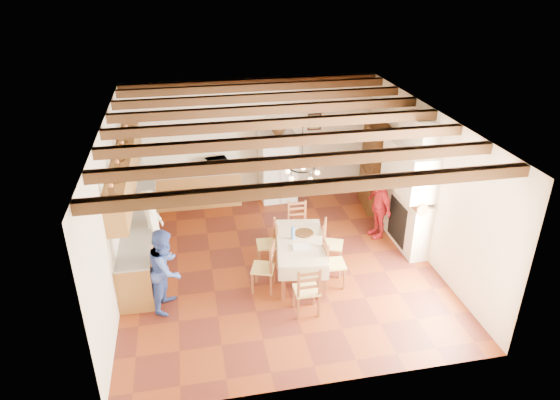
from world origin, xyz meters
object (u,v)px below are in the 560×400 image
(chair_right_far, at_px, (332,244))
(microwave, at_px, (217,164))
(chair_left_far, at_px, (267,243))
(person_man, at_px, (153,229))
(refrigerator, at_px, (278,167))
(hutch, at_px, (375,167))
(chair_right_near, at_px, (334,263))
(chair_end_far, at_px, (298,225))
(person_woman_blue, at_px, (166,269))
(chair_left_near, at_px, (263,267))
(person_woman_red, at_px, (379,207))
(dining_table, at_px, (300,245))
(chair_end_near, at_px, (306,289))

(chair_right_far, height_order, microwave, microwave)
(chair_left_far, relative_size, person_man, 0.58)
(refrigerator, height_order, hutch, hutch)
(chair_right_near, height_order, chair_right_far, same)
(chair_end_far, height_order, person_woman_blue, person_woman_blue)
(microwave, bearing_deg, chair_left_near, -93.57)
(hutch, xyz_separation_m, chair_left_far, (-2.97, -2.02, -0.56))
(chair_right_far, distance_m, person_woman_blue, 3.26)
(chair_right_far, height_order, chair_end_far, same)
(chair_right_far, bearing_deg, chair_left_far, 100.55)
(chair_left_near, bearing_deg, hutch, 150.39)
(person_man, relative_size, microwave, 3.37)
(refrigerator, xyz_separation_m, chair_end_far, (0.01, -2.30, -0.38))
(chair_right_far, bearing_deg, chair_end_far, 51.59)
(hutch, height_order, chair_end_far, hutch)
(hutch, relative_size, person_woman_red, 1.45)
(chair_left_far, height_order, chair_right_near, same)
(chair_right_near, xyz_separation_m, person_man, (-3.25, 1.30, 0.35))
(person_man, xyz_separation_m, microwave, (1.44, 2.59, 0.20))
(chair_left_near, height_order, chair_end_far, same)
(hutch, xyz_separation_m, chair_right_far, (-1.71, -2.29, -0.56))
(hutch, height_order, person_woman_red, hutch)
(refrigerator, relative_size, dining_table, 0.94)
(hutch, xyz_separation_m, dining_table, (-2.41, -2.51, -0.37))
(refrigerator, bearing_deg, chair_left_near, -107.70)
(person_man, bearing_deg, chair_end_far, -83.93)
(refrigerator, relative_size, hutch, 0.83)
(chair_end_far, relative_size, person_woman_blue, 0.63)
(refrigerator, relative_size, person_woman_red, 1.20)
(person_woman_red, bearing_deg, dining_table, -69.16)
(dining_table, height_order, chair_left_far, chair_left_far)
(chair_right_near, height_order, microwave, microwave)
(chair_left_far, xyz_separation_m, person_woman_red, (2.56, 0.64, 0.24))
(chair_right_far, bearing_deg, microwave, 54.18)
(refrigerator, bearing_deg, person_woman_red, -54.62)
(refrigerator, xyz_separation_m, hutch, (2.20, -0.89, 0.18))
(hutch, bearing_deg, refrigerator, 165.00)
(chair_right_near, bearing_deg, chair_left_far, 53.31)
(refrigerator, height_order, chair_right_near, refrigerator)
(chair_left_near, distance_m, microwave, 3.84)
(microwave, bearing_deg, person_man, -130.32)
(chair_right_near, xyz_separation_m, person_woman_blue, (-3.01, -0.04, 0.28))
(chair_right_far, relative_size, person_woman_blue, 0.63)
(refrigerator, height_order, person_woman_red, refrigerator)
(hutch, bearing_deg, chair_left_near, -131.38)
(chair_right_far, bearing_deg, person_man, 102.01)
(chair_right_far, bearing_deg, chair_right_near, -171.41)
(refrigerator, distance_m, person_woman_red, 2.89)
(chair_left_far, bearing_deg, chair_end_near, 17.37)
(refrigerator, bearing_deg, microwave, 175.17)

